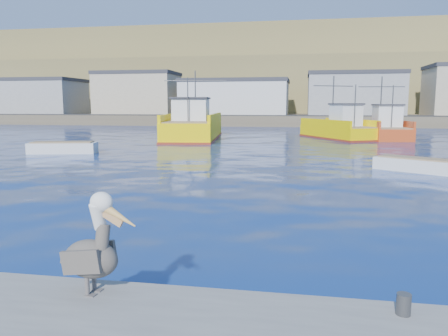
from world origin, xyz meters
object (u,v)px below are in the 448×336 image
object	(u,v)px
trawler_yellow_a	(194,127)
boat_orange	(383,128)
pelican	(93,251)
trawler_yellow_b	(339,129)
skiff_left	(63,149)
skiff_mid	(415,166)

from	to	relation	value
trawler_yellow_a	boat_orange	distance (m)	18.82
boat_orange	pelican	xyz separation A→B (m)	(-11.02, -39.52, 0.13)
trawler_yellow_b	skiff_left	size ratio (longest dim) A/B	2.09
trawler_yellow_a	pelican	distance (m)	37.09
skiff_left	pelican	distance (m)	25.75
trawler_yellow_b	skiff_left	bearing A→B (deg)	-139.95
boat_orange	skiff_mid	size ratio (longest dim) A/B	2.26
trawler_yellow_a	skiff_left	xyz separation A→B (m)	(-5.82, -14.32, -0.87)
skiff_left	skiff_mid	xyz separation A→B (m)	(22.16, -4.53, -0.04)
trawler_yellow_b	boat_orange	bearing A→B (deg)	8.94
trawler_yellow_a	skiff_left	size ratio (longest dim) A/B	3.00
pelican	skiff_mid	bearing A→B (deg)	63.23
trawler_yellow_b	skiff_left	xyz separation A→B (m)	(-20.02, -16.83, -0.63)
trawler_yellow_a	trawler_yellow_b	size ratio (longest dim) A/B	1.43
trawler_yellow_b	boat_orange	xyz separation A→B (m)	(4.34, 0.68, 0.10)
trawler_yellow_b	pelican	xyz separation A→B (m)	(-6.68, -38.84, 0.23)
trawler_yellow_a	pelican	bearing A→B (deg)	-78.29
trawler_yellow_b	skiff_mid	size ratio (longest dim) A/B	2.48
trawler_yellow_a	skiff_mid	world-z (taller)	trawler_yellow_a
trawler_yellow_a	trawler_yellow_b	distance (m)	14.43
trawler_yellow_b	pelican	bearing A→B (deg)	-99.75
pelican	trawler_yellow_a	bearing A→B (deg)	101.71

